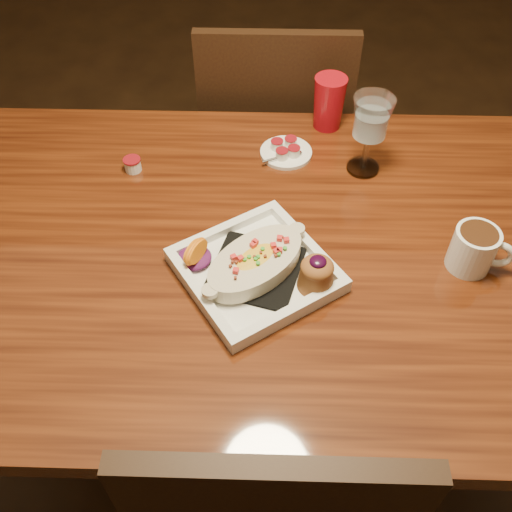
{
  "coord_description": "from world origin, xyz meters",
  "views": [
    {
      "loc": [
        -0.01,
        -0.76,
        1.58
      ],
      "look_at": [
        -0.03,
        -0.05,
        0.77
      ],
      "focal_mm": 40.0,
      "sensor_mm": 36.0,
      "label": 1
    }
  ],
  "objects_px": {
    "table": "(273,276)",
    "plate": "(261,267)",
    "saucer": "(285,151)",
    "red_tumbler": "(329,103)",
    "goblet": "(371,122)",
    "chair_far": "(274,146)",
    "coffee_mug": "(475,248)"
  },
  "relations": [
    {
      "from": "chair_far",
      "to": "red_tumbler",
      "type": "height_order",
      "value": "chair_far"
    },
    {
      "from": "table",
      "to": "plate",
      "type": "bearing_deg",
      "value": -106.48
    },
    {
      "from": "plate",
      "to": "saucer",
      "type": "xyz_separation_m",
      "value": [
        0.05,
        0.36,
        -0.02
      ]
    },
    {
      "from": "saucer",
      "to": "red_tumbler",
      "type": "relative_size",
      "value": 0.94
    },
    {
      "from": "chair_far",
      "to": "goblet",
      "type": "relative_size",
      "value": 5.14
    },
    {
      "from": "plate",
      "to": "coffee_mug",
      "type": "xyz_separation_m",
      "value": [
        0.4,
        0.04,
        0.02
      ]
    },
    {
      "from": "coffee_mug",
      "to": "goblet",
      "type": "distance_m",
      "value": 0.34
    },
    {
      "from": "chair_far",
      "to": "goblet",
      "type": "xyz_separation_m",
      "value": [
        0.2,
        -0.39,
        0.37
      ]
    },
    {
      "from": "table",
      "to": "plate",
      "type": "distance_m",
      "value": 0.15
    },
    {
      "from": "chair_far",
      "to": "coffee_mug",
      "type": "xyz_separation_m",
      "value": [
        0.37,
        -0.67,
        0.29
      ]
    },
    {
      "from": "red_tumbler",
      "to": "chair_far",
      "type": "bearing_deg",
      "value": 118.49
    },
    {
      "from": "chair_far",
      "to": "saucer",
      "type": "relative_size",
      "value": 7.81
    },
    {
      "from": "table",
      "to": "goblet",
      "type": "xyz_separation_m",
      "value": [
        0.2,
        0.24,
        0.22
      ]
    },
    {
      "from": "coffee_mug",
      "to": "saucer",
      "type": "relative_size",
      "value": 0.97
    },
    {
      "from": "table",
      "to": "plate",
      "type": "relative_size",
      "value": 4.27
    },
    {
      "from": "chair_far",
      "to": "coffee_mug",
      "type": "relative_size",
      "value": 8.04
    },
    {
      "from": "plate",
      "to": "chair_far",
      "type": "bearing_deg",
      "value": 54.05
    },
    {
      "from": "table",
      "to": "goblet",
      "type": "height_order",
      "value": "goblet"
    },
    {
      "from": "red_tumbler",
      "to": "saucer",
      "type": "bearing_deg",
      "value": -130.73
    },
    {
      "from": "coffee_mug",
      "to": "red_tumbler",
      "type": "xyz_separation_m",
      "value": [
        -0.25,
        0.44,
        0.02
      ]
    },
    {
      "from": "goblet",
      "to": "table",
      "type": "bearing_deg",
      "value": -129.59
    },
    {
      "from": "coffee_mug",
      "to": "plate",
      "type": "bearing_deg",
      "value": -158.85
    },
    {
      "from": "goblet",
      "to": "red_tumbler",
      "type": "bearing_deg",
      "value": 114.09
    },
    {
      "from": "table",
      "to": "red_tumbler",
      "type": "relative_size",
      "value": 11.79
    },
    {
      "from": "table",
      "to": "saucer",
      "type": "distance_m",
      "value": 0.3
    },
    {
      "from": "plate",
      "to": "goblet",
      "type": "relative_size",
      "value": 1.94
    },
    {
      "from": "coffee_mug",
      "to": "goblet",
      "type": "height_order",
      "value": "goblet"
    },
    {
      "from": "plate",
      "to": "red_tumbler",
      "type": "relative_size",
      "value": 2.76
    },
    {
      "from": "plate",
      "to": "saucer",
      "type": "distance_m",
      "value": 0.37
    },
    {
      "from": "saucer",
      "to": "red_tumbler",
      "type": "distance_m",
      "value": 0.16
    },
    {
      "from": "table",
      "to": "plate",
      "type": "xyz_separation_m",
      "value": [
        -0.02,
        -0.08,
        0.12
      ]
    },
    {
      "from": "table",
      "to": "goblet",
      "type": "relative_size",
      "value": 8.29
    }
  ]
}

